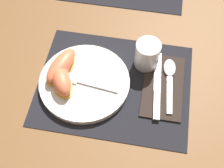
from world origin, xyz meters
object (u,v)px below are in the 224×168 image
Objects in this scene: fork at (81,81)px; citrus_wedge_1 at (61,74)px; juice_glass at (147,56)px; citrus_wedge_0 at (61,66)px; plate at (85,82)px; knife at (157,86)px; citrus_wedge_2 at (62,82)px; spoon at (170,75)px.

fork is 0.05m from citrus_wedge_1.
juice_glass is 0.24m from citrus_wedge_0.
fork is at bearing -152.18° from plate.
fork is at bearing -172.40° from knife.
juice_glass is 0.65× the size of citrus_wedge_1.
citrus_wedge_0 is at bearing 179.63° from knife.
plate is at bearing -148.19° from juice_glass.
fork is at bearing -148.41° from juice_glass.
citrus_wedge_0 is 0.03m from citrus_wedge_1.
plate is 0.08m from citrus_wedge_0.
citrus_wedge_2 is (-0.21, -0.12, -0.00)m from juice_glass.
citrus_wedge_1 reaches higher than spoon.
fork is at bearing -5.51° from citrus_wedge_1.
plate is 1.33× the size of fork.
juice_glass is at bearing 31.59° from fork.
citrus_wedge_2 reaches higher than citrus_wedge_1.
spoon is at bearing 16.26° from fork.
juice_glass is 0.24m from citrus_wedge_1.
knife is 2.01× the size of citrus_wedge_2.
fork is 1.48× the size of citrus_wedge_1.
citrus_wedge_0 is 1.09× the size of citrus_wedge_1.
citrus_wedge_0 is at bearing -172.35° from spoon.
juice_glass is 0.44× the size of fork.
citrus_wedge_0 reaches higher than knife.
citrus_wedge_1 is (-0.22, -0.10, -0.01)m from juice_glass.
juice_glass is 0.08m from spoon.
citrus_wedge_2 reaches higher than plate.
plate is 1.97× the size of citrus_wedge_1.
fork is 1.35× the size of citrus_wedge_0.
citrus_wedge_1 is 1.18× the size of citrus_wedge_2.
citrus_wedge_2 is (-0.04, -0.02, 0.02)m from fork.
citrus_wedge_0 is (-0.29, -0.04, 0.03)m from spoon.
juice_glass is 0.47× the size of spoon.
plate reaches higher than knife.
citrus_wedge_1 is (-0.29, -0.06, 0.02)m from spoon.
citrus_wedge_2 is at bearing -72.09° from citrus_wedge_1.
citrus_wedge_1 reaches higher than plate.
plate is 0.07m from citrus_wedge_1.
citrus_wedge_1 is 0.03m from citrus_wedge_2.
citrus_wedge_2 is at bearing -162.44° from spoon.
juice_glass is 0.60× the size of citrus_wedge_0.
citrus_wedge_2 is at bearing -155.85° from fork.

